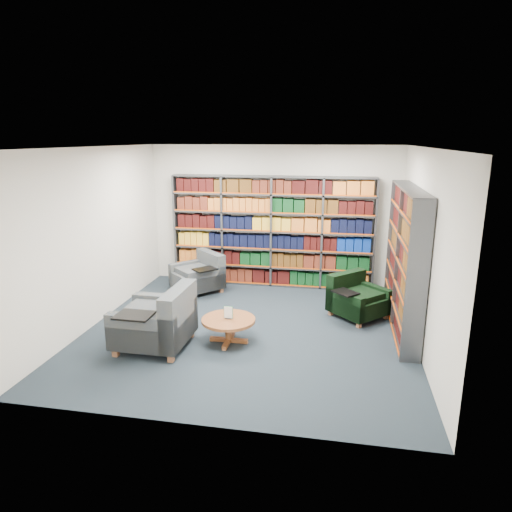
% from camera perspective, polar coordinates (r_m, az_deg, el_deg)
% --- Properties ---
extents(room_shell, '(5.02, 5.02, 2.82)m').
position_cam_1_polar(room_shell, '(6.82, -0.92, 1.59)').
color(room_shell, black).
rests_on(room_shell, ground).
extents(bookshelf_back, '(4.00, 0.28, 2.20)m').
position_cam_1_polar(bookshelf_back, '(9.14, 1.99, 3.00)').
color(bookshelf_back, '#47494F').
rests_on(bookshelf_back, ground).
extents(bookshelf_right, '(0.28, 2.50, 2.20)m').
position_cam_1_polar(bookshelf_right, '(7.42, 18.08, -0.47)').
color(bookshelf_right, '#47494F').
rests_on(bookshelf_right, ground).
extents(chair_teal_left, '(1.16, 1.16, 0.75)m').
position_cam_1_polar(chair_teal_left, '(9.03, -6.93, -2.46)').
color(chair_teal_left, '#06193E').
rests_on(chair_teal_left, ground).
extents(chair_green_right, '(1.11, 1.11, 0.71)m').
position_cam_1_polar(chair_green_right, '(7.90, 12.30, -5.33)').
color(chair_green_right, black).
rests_on(chair_green_right, ground).
extents(chair_teal_front, '(1.00, 1.16, 0.90)m').
position_cam_1_polar(chair_teal_front, '(6.72, -11.89, -8.23)').
color(chair_teal_front, '#06193E').
rests_on(chair_teal_front, ground).
extents(coffee_table, '(0.79, 0.79, 0.55)m').
position_cam_1_polar(coffee_table, '(6.75, -3.46, -8.42)').
color(coffee_table, '#9B5435').
rests_on(coffee_table, ground).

